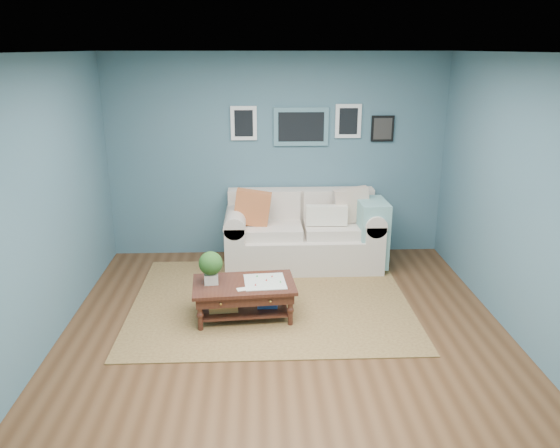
{
  "coord_description": "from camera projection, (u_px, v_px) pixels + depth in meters",
  "views": [
    {
      "loc": [
        -0.25,
        -4.7,
        2.74
      ],
      "look_at": [
        -0.02,
        1.0,
        0.89
      ],
      "focal_mm": 35.0,
      "sensor_mm": 36.0,
      "label": 1
    }
  ],
  "objects": [
    {
      "name": "room_shell",
      "position": [
        287.0,
        207.0,
        4.96
      ],
      "size": [
        5.0,
        5.02,
        2.7
      ],
      "color": "brown",
      "rests_on": "ground"
    },
    {
      "name": "area_rug",
      "position": [
        271.0,
        301.0,
        6.16
      ],
      "size": [
        3.08,
        2.46,
        0.01
      ],
      "primitive_type": "cube",
      "color": "brown",
      "rests_on": "ground"
    },
    {
      "name": "loveseat",
      "position": [
        309.0,
        233.0,
        7.14
      ],
      "size": [
        2.05,
        0.93,
        1.05
      ],
      "color": "beige",
      "rests_on": "ground"
    },
    {
      "name": "coffee_table",
      "position": [
        239.0,
        289.0,
        5.71
      ],
      "size": [
        1.11,
        0.7,
        0.74
      ],
      "rotation": [
        0.0,
        0.0,
        0.08
      ],
      "color": "#331410",
      "rests_on": "ground"
    }
  ]
}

